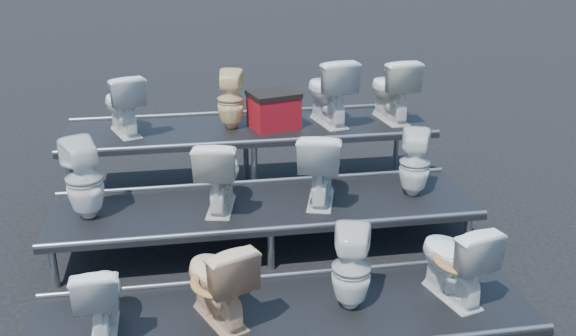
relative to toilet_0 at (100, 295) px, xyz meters
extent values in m
plane|color=black|center=(1.47, 1.30, -0.38)|extent=(80.00, 80.00, 0.00)
cube|color=black|center=(1.47, 0.00, -0.35)|extent=(4.20, 1.20, 0.06)
cube|color=black|center=(1.47, 1.30, -0.15)|extent=(4.20, 1.20, 0.46)
cube|color=black|center=(1.47, 2.60, 0.05)|extent=(4.20, 1.20, 0.86)
imported|color=silver|center=(0.00, 0.00, 0.00)|extent=(0.37, 0.63, 0.64)
imported|color=tan|center=(0.92, 0.00, 0.05)|extent=(0.68, 0.84, 0.75)
imported|color=silver|center=(2.03, 0.00, 0.05)|extent=(0.41, 0.41, 0.73)
imported|color=silver|center=(2.94, 0.00, 0.05)|extent=(0.59, 0.81, 0.75)
imported|color=silver|center=(-0.23, 1.30, 0.47)|extent=(0.47, 0.47, 0.78)
imported|color=silver|center=(1.03, 1.30, 0.45)|extent=(0.55, 0.79, 0.74)
imported|color=silver|center=(2.04, 1.30, 0.46)|extent=(0.62, 0.84, 0.76)
imported|color=silver|center=(3.03, 1.30, 0.43)|extent=(0.40, 0.41, 0.69)
imported|color=silver|center=(0.06, 2.60, 0.83)|extent=(0.60, 0.77, 0.69)
imported|color=#F5D596|center=(1.26, 2.60, 0.82)|extent=(0.36, 0.37, 0.67)
imported|color=silver|center=(2.41, 2.60, 0.88)|extent=(0.59, 0.85, 0.79)
imported|color=silver|center=(3.18, 2.60, 0.86)|extent=(0.52, 0.79, 0.76)
cube|color=maroon|center=(1.75, 2.54, 0.67)|extent=(0.61, 0.54, 0.37)
camera|label=1|loc=(0.75, -4.50, 2.79)|focal=40.00mm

